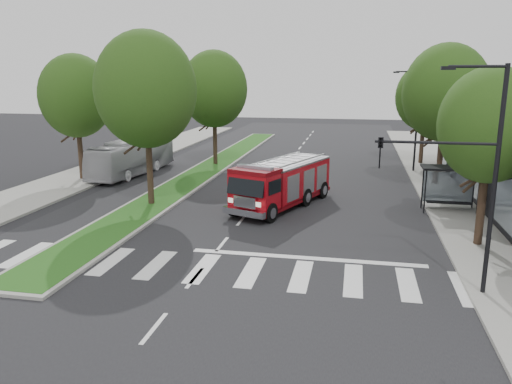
% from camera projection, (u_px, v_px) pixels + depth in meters
% --- Properties ---
extents(ground, '(140.00, 140.00, 0.00)m').
position_uv_depth(ground, '(222.00, 244.00, 23.03)').
color(ground, black).
rests_on(ground, ground).
extents(sidewalk_right, '(5.00, 80.00, 0.15)m').
position_uv_depth(sidewalk_right, '(465.00, 203.00, 30.16)').
color(sidewalk_right, gray).
rests_on(sidewalk_right, ground).
extents(sidewalk_left, '(5.00, 80.00, 0.15)m').
position_uv_depth(sidewalk_left, '(61.00, 184.00, 35.34)').
color(sidewalk_left, gray).
rests_on(sidewalk_left, ground).
extents(median, '(3.00, 50.00, 0.15)m').
position_uv_depth(median, '(209.00, 169.00, 41.35)').
color(median, gray).
rests_on(median, ground).
extents(bus_shelter, '(3.20, 1.60, 2.61)m').
position_uv_depth(bus_shelter, '(450.00, 176.00, 28.20)').
color(bus_shelter, black).
rests_on(bus_shelter, ground).
extents(tree_right_near, '(4.40, 4.40, 8.05)m').
position_uv_depth(tree_right_near, '(490.00, 126.00, 21.48)').
color(tree_right_near, black).
rests_on(tree_right_near, ground).
extents(tree_right_mid, '(5.60, 5.60, 9.72)m').
position_uv_depth(tree_right_mid, '(446.00, 93.00, 32.71)').
color(tree_right_mid, black).
rests_on(tree_right_mid, ground).
extents(tree_right_far, '(5.00, 5.00, 8.73)m').
position_uv_depth(tree_right_far, '(425.00, 97.00, 42.40)').
color(tree_right_far, black).
rests_on(tree_right_far, ground).
extents(tree_median_near, '(5.80, 5.80, 10.16)m').
position_uv_depth(tree_median_near, '(146.00, 90.00, 28.35)').
color(tree_median_near, black).
rests_on(tree_median_near, ground).
extents(tree_median_far, '(5.60, 5.60, 9.72)m').
position_uv_depth(tree_median_far, '(214.00, 89.00, 41.79)').
color(tree_median_far, black).
rests_on(tree_median_far, ground).
extents(tree_left_mid, '(5.20, 5.20, 9.16)m').
position_uv_depth(tree_left_mid, '(76.00, 96.00, 35.76)').
color(tree_left_mid, black).
rests_on(tree_left_mid, ground).
extents(streetlight_right_near, '(4.08, 0.22, 8.00)m').
position_uv_depth(streetlight_right_near, '(468.00, 165.00, 16.78)').
color(streetlight_right_near, black).
rests_on(streetlight_right_near, ground).
extents(streetlight_right_far, '(2.11, 0.20, 8.00)m').
position_uv_depth(streetlight_right_far, '(415.00, 116.00, 39.12)').
color(streetlight_right_far, black).
rests_on(streetlight_right_far, ground).
extents(fire_engine, '(5.35, 8.74, 2.92)m').
position_uv_depth(fire_engine, '(282.00, 184.00, 29.39)').
color(fire_engine, '#64050B').
rests_on(fire_engine, ground).
extents(city_bus, '(3.20, 10.01, 2.74)m').
position_uv_depth(city_bus, '(132.00, 157.00, 39.04)').
color(city_bus, '#AAAAAE').
rests_on(city_bus, ground).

